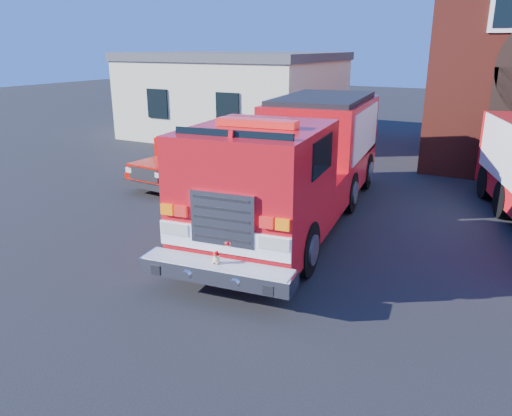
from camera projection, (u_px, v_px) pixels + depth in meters
The scene contains 4 objects.
ground at pixel (279, 245), 12.36m from camera, with size 100.00×100.00×0.00m, color black.
side_building at pixel (235, 94), 26.62m from camera, with size 10.20×8.20×4.35m.
fire_engine at pixel (299, 161), 13.75m from camera, with size 4.17×10.77×3.23m.
pickup_truck at pixel (193, 160), 17.93m from camera, with size 2.16×5.17×1.66m.
Camera 1 is at (4.98, -10.34, 4.71)m, focal length 35.00 mm.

